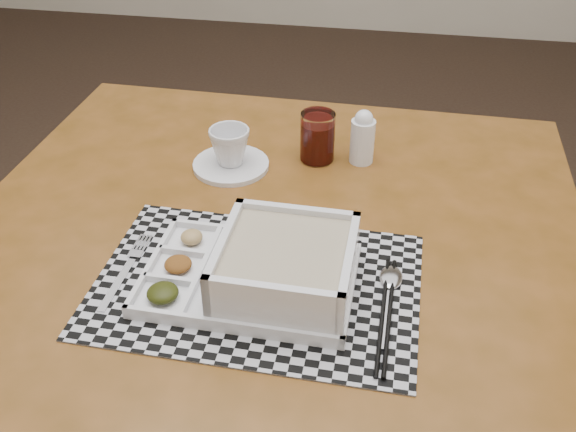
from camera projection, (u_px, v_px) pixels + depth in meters
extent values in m
plane|color=black|center=(204.00, 269.00, 2.25)|extent=(5.00, 5.00, 0.00)
cube|color=#52340E|center=(266.00, 250.00, 1.09)|extent=(1.10, 1.10, 0.04)
cylinder|color=#52340E|center=(138.00, 234.00, 1.79)|extent=(0.05, 0.05, 0.76)
cylinder|color=#52340E|center=(495.00, 278.00, 1.64)|extent=(0.05, 0.05, 0.76)
cube|color=#52340E|center=(310.00, 149.00, 1.49)|extent=(0.92, 0.05, 0.09)
cube|color=#52340E|center=(26.00, 247.00, 1.20)|extent=(0.05, 0.92, 0.09)
cube|color=#52340E|center=(540.00, 314.00, 1.06)|extent=(0.05, 0.92, 0.09)
cube|color=#ADADB5|center=(257.00, 284.00, 0.98)|extent=(0.50, 0.35, 0.00)
cube|color=silver|center=(250.00, 280.00, 0.98)|extent=(0.32, 0.23, 0.01)
cube|color=silver|center=(265.00, 233.00, 1.06)|extent=(0.32, 0.01, 0.01)
cube|color=silver|center=(231.00, 324.00, 0.89)|extent=(0.32, 0.01, 0.01)
cube|color=silver|center=(152.00, 262.00, 1.00)|extent=(0.01, 0.22, 0.01)
cube|color=silver|center=(351.00, 288.00, 0.95)|extent=(0.01, 0.22, 0.01)
cube|color=silver|center=(202.00, 269.00, 0.99)|extent=(0.01, 0.20, 0.01)
cube|color=silver|center=(168.00, 280.00, 0.97)|extent=(0.08, 0.01, 0.01)
cube|color=silver|center=(183.00, 252.00, 1.02)|extent=(0.08, 0.01, 0.01)
ellipsoid|color=black|center=(163.00, 293.00, 0.94)|extent=(0.05, 0.05, 0.02)
ellipsoid|color=#46270B|center=(178.00, 264.00, 0.99)|extent=(0.04, 0.04, 0.02)
ellipsoid|color=olive|center=(192.00, 237.00, 1.04)|extent=(0.04, 0.04, 0.02)
cube|color=silver|center=(286.00, 282.00, 0.96)|extent=(0.20, 0.20, 0.01)
cube|color=silver|center=(297.00, 228.00, 1.02)|extent=(0.20, 0.02, 0.08)
cube|color=silver|center=(273.00, 308.00, 0.87)|extent=(0.20, 0.02, 0.08)
cube|color=silver|center=(225.00, 257.00, 0.96)|extent=(0.02, 0.20, 0.08)
cube|color=silver|center=(348.00, 273.00, 0.93)|extent=(0.02, 0.20, 0.08)
cube|color=tan|center=(286.00, 267.00, 0.94)|extent=(0.18, 0.18, 0.07)
cube|color=silver|center=(117.00, 284.00, 0.98)|extent=(0.01, 0.12, 0.00)
cube|color=silver|center=(136.00, 254.00, 1.04)|extent=(0.02, 0.02, 0.00)
cube|color=silver|center=(137.00, 242.00, 1.07)|extent=(0.00, 0.04, 0.00)
cube|color=silver|center=(141.00, 242.00, 1.06)|extent=(0.00, 0.04, 0.00)
cube|color=silver|center=(144.00, 243.00, 1.06)|extent=(0.00, 0.04, 0.00)
cube|color=silver|center=(148.00, 243.00, 1.06)|extent=(0.00, 0.04, 0.00)
cube|color=silver|center=(387.00, 319.00, 0.92)|extent=(0.01, 0.12, 0.00)
ellipsoid|color=silver|center=(391.00, 277.00, 0.99)|extent=(0.04, 0.06, 0.01)
cylinder|color=black|center=(383.00, 313.00, 0.93)|extent=(0.01, 0.24, 0.01)
cylinder|color=black|center=(390.00, 314.00, 0.93)|extent=(0.01, 0.24, 0.01)
cylinder|color=silver|center=(231.00, 165.00, 1.26)|extent=(0.15, 0.15, 0.01)
imported|color=silver|center=(230.00, 146.00, 1.24)|extent=(0.10, 0.10, 0.07)
cylinder|color=white|center=(317.00, 137.00, 1.26)|extent=(0.07, 0.07, 0.10)
cylinder|color=#430805|center=(317.00, 142.00, 1.27)|extent=(0.06, 0.06, 0.08)
cylinder|color=silver|center=(362.00, 141.00, 1.26)|extent=(0.05, 0.05, 0.09)
sphere|color=silver|center=(364.00, 119.00, 1.23)|extent=(0.04, 0.04, 0.04)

